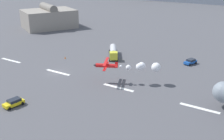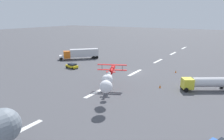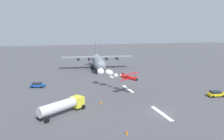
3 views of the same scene
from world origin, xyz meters
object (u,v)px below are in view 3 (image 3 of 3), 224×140
Objects in this scene: stunt_biplane_red at (110,73)px; followme_car_yellow at (216,94)px; fuel_tanker_truck at (63,106)px; airport_staff_sedan at (38,85)px; traffic_cone_far at (101,102)px; traffic_cone_near at (127,132)px; cargo_transport_plane at (98,61)px.

stunt_biplane_red reaches higher than followme_car_yellow.
stunt_biplane_red is 21.84m from fuel_tanker_truck.
airport_staff_sedan reaches higher than traffic_cone_far.
fuel_tanker_truck is at bearing -165.13° from airport_staff_sedan.
traffic_cone_far is (3.57, -8.78, -1.38)m from fuel_tanker_truck.
traffic_cone_near is (-11.59, 28.93, -0.44)m from followme_car_yellow.
stunt_biplane_red is 3.29× the size of airport_staff_sedan.
followme_car_yellow is (-15.89, -23.57, -3.52)m from stunt_biplane_red.
followme_car_yellow is (-46.21, -20.28, -2.75)m from cargo_transport_plane.
airport_staff_sedan is 37.55m from traffic_cone_near.
fuel_tanker_truck reaches higher than followme_car_yellow.
fuel_tanker_truck is 15.03m from traffic_cone_near.
fuel_tanker_truck is at bearing 158.62° from cargo_transport_plane.
followme_car_yellow is 5.79× the size of traffic_cone_far.
stunt_biplane_red is 1.50× the size of fuel_tanker_truck.
stunt_biplane_red is at bearing -11.03° from traffic_cone_near.
traffic_cone_far is (-12.29, 6.01, -3.96)m from stunt_biplane_red.
stunt_biplane_red is 28.27m from traffic_cone_near.
cargo_transport_plane is 30.51m from stunt_biplane_red.
cargo_transport_plane is at bearing -12.31° from traffic_cone_far.
fuel_tanker_truck reaches higher than airport_staff_sedan.
airport_staff_sedan is at bearing 24.28° from traffic_cone_near.
stunt_biplane_red is at bearing -43.00° from fuel_tanker_truck.
stunt_biplane_red is 19.69× the size of traffic_cone_near.
airport_staff_sedan is (22.64, 44.37, 0.00)m from followme_car_yellow.
cargo_transport_plane is 7.20× the size of followme_car_yellow.
airport_staff_sedan is (6.75, 20.79, -3.52)m from stunt_biplane_red.
traffic_cone_far is (3.59, 29.58, -0.44)m from followme_car_yellow.
fuel_tanker_truck is 2.27× the size of followme_car_yellow.
airport_staff_sedan is at bearing 14.87° from fuel_tanker_truck.
stunt_biplane_red is 14.25m from traffic_cone_far.
fuel_tanker_truck is 2.19× the size of airport_staff_sedan.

